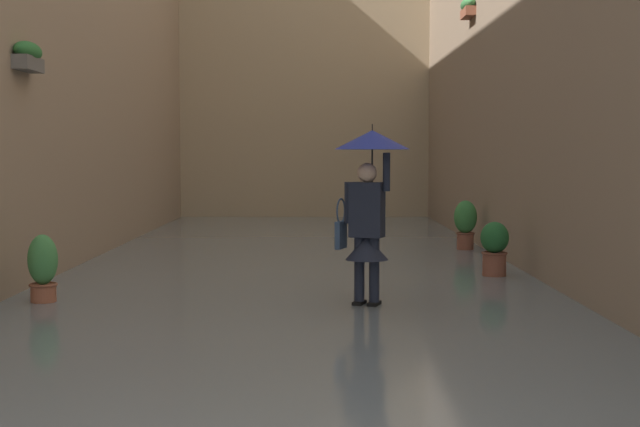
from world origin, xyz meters
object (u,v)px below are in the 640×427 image
potted_plant_mid_left (465,223)px  potted_plant_near_right (43,269)px  potted_plant_far_left (494,248)px  person_wading (369,188)px

potted_plant_mid_left → potted_plant_near_right: (5.95, 5.72, -0.09)m
potted_plant_mid_left → potted_plant_far_left: size_ratio=1.14×
potted_plant_near_right → potted_plant_far_left: bearing=-158.9°
person_wading → potted_plant_near_right: 3.96m
person_wading → potted_plant_near_right: bearing=-3.4°
person_wading → potted_plant_mid_left: person_wading is taller
potted_plant_near_right → potted_plant_far_left: size_ratio=1.03×
potted_plant_mid_left → potted_plant_far_left: 3.49m
potted_plant_mid_left → potted_plant_far_left: (0.17, 3.49, -0.08)m
person_wading → potted_plant_mid_left: (-2.12, -5.94, -0.88)m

